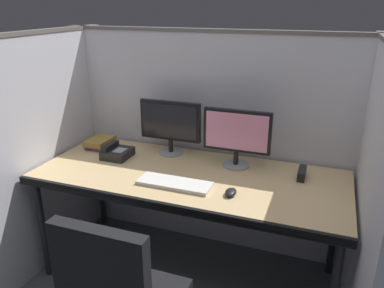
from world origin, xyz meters
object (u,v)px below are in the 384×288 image
at_px(red_stapler, 302,173).
at_px(computer_mouse, 231,192).
at_px(desk_phone, 117,152).
at_px(monitor_left, 170,124).
at_px(desk, 189,182).
at_px(book_stack, 100,143).
at_px(keyboard_main, 175,183).
at_px(monitor_right, 237,134).

bearing_deg(red_stapler, computer_mouse, -133.43).
bearing_deg(desk_phone, monitor_left, 30.66).
bearing_deg(computer_mouse, desk_phone, 163.28).
distance_m(desk, computer_mouse, 0.36).
relative_size(computer_mouse, red_stapler, 0.64).
relative_size(book_stack, desk_phone, 1.17).
xyz_separation_m(computer_mouse, red_stapler, (0.34, 0.36, 0.01)).
bearing_deg(computer_mouse, desk, 152.19).
bearing_deg(desk, red_stapler, 17.01).
bearing_deg(keyboard_main, red_stapler, 27.81).
bearing_deg(desk, keyboard_main, -99.16).
height_order(monitor_right, desk_phone, monitor_right).
bearing_deg(computer_mouse, monitor_left, 140.75).
height_order(monitor_left, book_stack, monitor_left).
bearing_deg(monitor_left, red_stapler, -5.52).
bearing_deg(monitor_left, desk, -49.95).
distance_m(monitor_left, red_stapler, 0.92).
relative_size(keyboard_main, computer_mouse, 4.48).
relative_size(monitor_right, desk_phone, 2.26).
bearing_deg(computer_mouse, book_stack, 160.23).
bearing_deg(desk_phone, desk, -9.90).
bearing_deg(monitor_left, keyboard_main, -64.17).
height_order(keyboard_main, desk_phone, desk_phone).
bearing_deg(red_stapler, desk_phone, -175.18).
xyz_separation_m(monitor_left, desk_phone, (-0.32, -0.19, -0.18)).
distance_m(keyboard_main, red_stapler, 0.77).
bearing_deg(monitor_right, computer_mouse, -79.60).
height_order(book_stack, red_stapler, book_stack).
relative_size(monitor_left, computer_mouse, 4.48).
relative_size(desk, red_stapler, 12.67).
bearing_deg(monitor_left, computer_mouse, -39.25).
xyz_separation_m(monitor_right, desk_phone, (-0.80, -0.13, -0.18)).
relative_size(monitor_left, monitor_right, 1.00).
xyz_separation_m(desk, red_stapler, (0.65, 0.20, 0.08)).
distance_m(monitor_left, keyboard_main, 0.54).
distance_m(book_stack, red_stapler, 1.43).
relative_size(desk, book_stack, 8.58).
bearing_deg(desk_phone, red_stapler, 4.82).
relative_size(monitor_right, red_stapler, 2.87).
height_order(desk, book_stack, book_stack).
relative_size(desk, desk_phone, 10.00).
xyz_separation_m(monitor_left, book_stack, (-0.53, -0.06, -0.18)).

